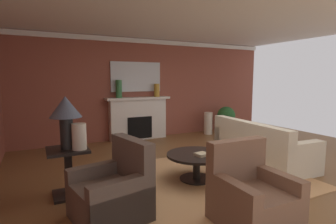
# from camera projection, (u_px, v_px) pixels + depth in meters

# --- Properties ---
(ground_plane) EXTENTS (9.49, 9.49, 0.00)m
(ground_plane) POSITION_uv_depth(u_px,v_px,m) (220.00, 172.00, 4.84)
(ground_plane) COLOR brown
(wall_fireplace) EXTENTS (7.90, 0.12, 2.81)m
(wall_fireplace) POSITION_uv_depth(u_px,v_px,m) (149.00, 89.00, 7.65)
(wall_fireplace) COLOR brown
(wall_fireplace) RESTS_ON ground_plane
(ceiling_panel) EXTENTS (7.90, 7.21, 0.06)m
(ceiling_panel) POSITION_uv_depth(u_px,v_px,m) (214.00, 15.00, 4.76)
(ceiling_panel) COLOR white
(crown_moulding) EXTENTS (7.90, 0.08, 0.12)m
(crown_moulding) POSITION_uv_depth(u_px,v_px,m) (150.00, 42.00, 7.41)
(crown_moulding) COLOR white
(area_rug) EXTENTS (3.56, 2.67, 0.01)m
(area_rug) POSITION_uv_depth(u_px,v_px,m) (196.00, 179.00, 4.46)
(area_rug) COLOR tan
(area_rug) RESTS_ON ground_plane
(fireplace) EXTENTS (1.80, 0.35, 1.19)m
(fireplace) POSITION_uv_depth(u_px,v_px,m) (138.00, 119.00, 7.38)
(fireplace) COLOR white
(fireplace) RESTS_ON ground_plane
(mantel_mirror) EXTENTS (1.44, 0.04, 0.82)m
(mantel_mirror) POSITION_uv_depth(u_px,v_px,m) (136.00, 77.00, 7.34)
(mantel_mirror) COLOR silver
(sofa) EXTENTS (1.02, 2.15, 0.85)m
(sofa) POSITION_uv_depth(u_px,v_px,m) (260.00, 148.00, 5.36)
(sofa) COLOR beige
(sofa) RESTS_ON ground_plane
(armchair_near_window) EXTENTS (0.94, 0.94, 0.95)m
(armchair_near_window) POSITION_uv_depth(u_px,v_px,m) (113.00, 193.00, 3.21)
(armchair_near_window) COLOR brown
(armchair_near_window) RESTS_ON ground_plane
(armchair_facing_fireplace) EXTENTS (0.82, 0.82, 0.95)m
(armchair_facing_fireplace) POSITION_uv_depth(u_px,v_px,m) (251.00, 199.00, 3.07)
(armchair_facing_fireplace) COLOR brown
(armchair_facing_fireplace) RESTS_ON ground_plane
(coffee_table) EXTENTS (1.00, 1.00, 0.45)m
(coffee_table) POSITION_uv_depth(u_px,v_px,m) (197.00, 160.00, 4.42)
(coffee_table) COLOR black
(coffee_table) RESTS_ON ground_plane
(side_table) EXTENTS (0.56, 0.56, 0.70)m
(side_table) POSITION_uv_depth(u_px,v_px,m) (68.00, 169.00, 3.81)
(side_table) COLOR black
(side_table) RESTS_ON ground_plane
(table_lamp) EXTENTS (0.44, 0.44, 0.75)m
(table_lamp) POSITION_uv_depth(u_px,v_px,m) (66.00, 112.00, 3.71)
(table_lamp) COLOR black
(table_lamp) RESTS_ON side_table
(vase_mantel_left) EXTENTS (0.16, 0.16, 0.47)m
(vase_mantel_left) POSITION_uv_depth(u_px,v_px,m) (119.00, 89.00, 6.98)
(vase_mantel_left) COLOR #33703D
(vase_mantel_left) RESTS_ON fireplace
(vase_mantel_right) EXTENTS (0.16, 0.16, 0.36)m
(vase_mantel_right) POSITION_uv_depth(u_px,v_px,m) (157.00, 90.00, 7.48)
(vase_mantel_right) COLOR #B7892D
(vase_mantel_right) RESTS_ON fireplace
(vase_tall_corner) EXTENTS (0.26, 0.26, 0.67)m
(vase_tall_corner) POSITION_uv_depth(u_px,v_px,m) (208.00, 123.00, 8.11)
(vase_tall_corner) COLOR beige
(vase_tall_corner) RESTS_ON ground_plane
(vase_on_side_table) EXTENTS (0.20, 0.20, 0.37)m
(vase_on_side_table) POSITION_uv_depth(u_px,v_px,m) (79.00, 136.00, 3.71)
(vase_on_side_table) COLOR beige
(vase_on_side_table) RESTS_ON side_table
(book_red_cover) EXTENTS (0.22, 0.20, 0.05)m
(book_red_cover) POSITION_uv_depth(u_px,v_px,m) (202.00, 154.00, 4.28)
(book_red_cover) COLOR tan
(book_red_cover) RESTS_ON coffee_table
(potted_plant) EXTENTS (0.56, 0.56, 0.83)m
(potted_plant) POSITION_uv_depth(u_px,v_px,m) (226.00, 117.00, 8.26)
(potted_plant) COLOR #333333
(potted_plant) RESTS_ON ground_plane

